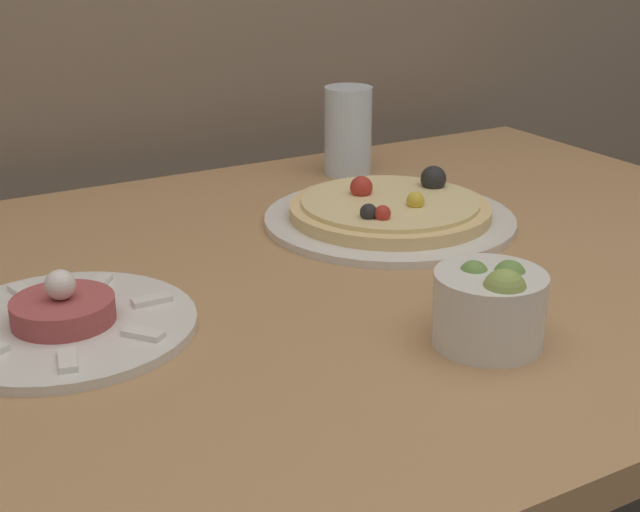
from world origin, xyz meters
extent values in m
cube|color=#AD7F51|center=(0.00, 0.45, 0.78)|extent=(1.27, 0.89, 0.03)
cylinder|color=#AD7F51|center=(0.57, 0.83, 0.38)|extent=(0.06, 0.06, 0.76)
cylinder|color=silver|center=(0.13, 0.54, 0.80)|extent=(0.33, 0.33, 0.01)
cylinder|color=#E5C17F|center=(0.13, 0.54, 0.81)|extent=(0.26, 0.26, 0.02)
cylinder|color=beige|center=(0.13, 0.54, 0.82)|extent=(0.23, 0.23, 0.01)
sphere|color=#B22D23|center=(0.11, 0.58, 0.84)|extent=(0.03, 0.03, 0.03)
sphere|color=gold|center=(0.14, 0.50, 0.83)|extent=(0.02, 0.02, 0.02)
sphere|color=black|center=(0.07, 0.50, 0.83)|extent=(0.02, 0.02, 0.02)
sphere|color=black|center=(0.22, 0.56, 0.84)|extent=(0.04, 0.04, 0.04)
sphere|color=#B22D23|center=(0.08, 0.48, 0.83)|extent=(0.02, 0.02, 0.02)
cylinder|color=silver|center=(-0.32, 0.43, 0.80)|extent=(0.26, 0.26, 0.01)
cylinder|color=#A84747|center=(-0.32, 0.43, 0.82)|extent=(0.10, 0.10, 0.02)
sphere|color=silver|center=(-0.32, 0.43, 0.84)|extent=(0.03, 0.03, 0.03)
cube|color=white|center=(-0.23, 0.43, 0.81)|extent=(0.04, 0.02, 0.01)
cube|color=white|center=(-0.27, 0.50, 0.81)|extent=(0.04, 0.04, 0.01)
cube|color=white|center=(-0.34, 0.52, 0.81)|extent=(0.02, 0.04, 0.01)
cube|color=white|center=(-0.34, 0.35, 0.81)|extent=(0.02, 0.04, 0.01)
cube|color=white|center=(-0.27, 0.36, 0.81)|extent=(0.04, 0.04, 0.01)
cylinder|color=silver|center=(0.02, 0.21, 0.83)|extent=(0.11, 0.11, 0.07)
sphere|color=#668E42|center=(0.01, 0.23, 0.86)|extent=(0.03, 0.03, 0.03)
sphere|color=#8EA34C|center=(0.01, 0.18, 0.86)|extent=(0.04, 0.04, 0.04)
sphere|color=#668E42|center=(0.04, 0.21, 0.86)|extent=(0.03, 0.03, 0.03)
cylinder|color=silver|center=(0.21, 0.77, 0.86)|extent=(0.07, 0.07, 0.13)
camera|label=1|loc=(-0.49, -0.37, 1.18)|focal=50.00mm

